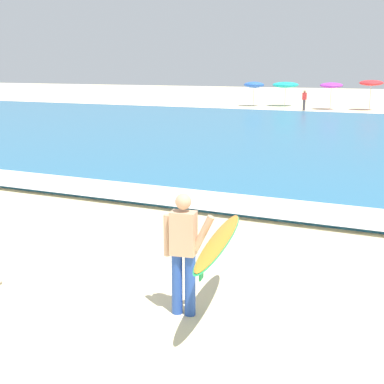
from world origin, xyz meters
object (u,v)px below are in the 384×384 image
at_px(beach_umbrella_3, 371,83).
at_px(beachgoer_near_row_mid, 304,100).
at_px(surfer_with_board, 199,246).
at_px(beach_umbrella_1, 286,85).
at_px(beach_umbrella_0, 254,85).
at_px(beach_umbrella_2, 331,85).

bearing_deg(beach_umbrella_3, beachgoer_near_row_mid, -153.29).
xyz_separation_m(surfer_with_board, beach_umbrella_1, (-8.84, 39.04, 0.79)).
relative_size(beach_umbrella_0, beachgoer_near_row_mid, 1.34).
bearing_deg(beach_umbrella_1, surfer_with_board, -77.24).
bearing_deg(beach_umbrella_0, beachgoer_near_row_mid, -28.69).
xyz_separation_m(beach_umbrella_0, beach_umbrella_3, (9.65, -0.40, 0.30)).
relative_size(beach_umbrella_0, beach_umbrella_3, 0.89).
relative_size(beach_umbrella_1, beach_umbrella_2, 1.03).
xyz_separation_m(beach_umbrella_1, beach_umbrella_3, (7.20, -1.63, 0.30)).
bearing_deg(beach_umbrella_0, beach_umbrella_1, 26.62).
xyz_separation_m(beach_umbrella_2, beach_umbrella_3, (2.93, 0.65, 0.21)).
relative_size(surfer_with_board, beach_umbrella_2, 1.09).
distance_m(beach_umbrella_1, beach_umbrella_3, 7.39).
bearing_deg(beachgoer_near_row_mid, beach_umbrella_1, 122.72).
bearing_deg(beach_umbrella_0, beach_umbrella_3, -2.36).
distance_m(beach_umbrella_0, beach_umbrella_3, 9.66).
height_order(beach_umbrella_0, beachgoer_near_row_mid, beach_umbrella_0).
bearing_deg(beachgoer_near_row_mid, surfer_with_board, -79.83).
height_order(beach_umbrella_0, beach_umbrella_2, beach_umbrella_2).
distance_m(beach_umbrella_2, beachgoer_near_row_mid, 2.64).
bearing_deg(beach_umbrella_3, beach_umbrella_2, -167.58).
height_order(surfer_with_board, beach_umbrella_1, beach_umbrella_1).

